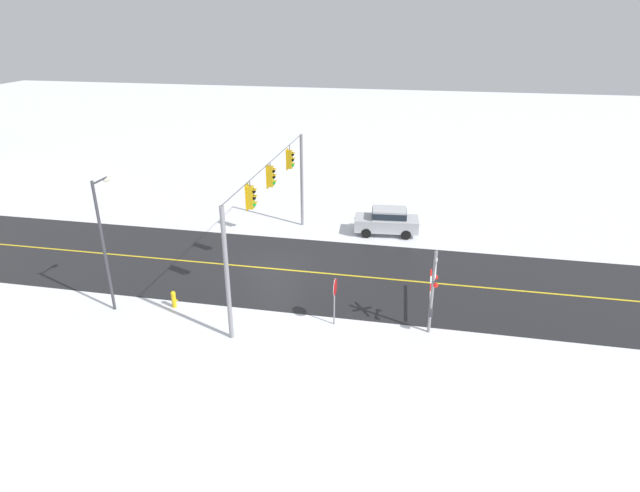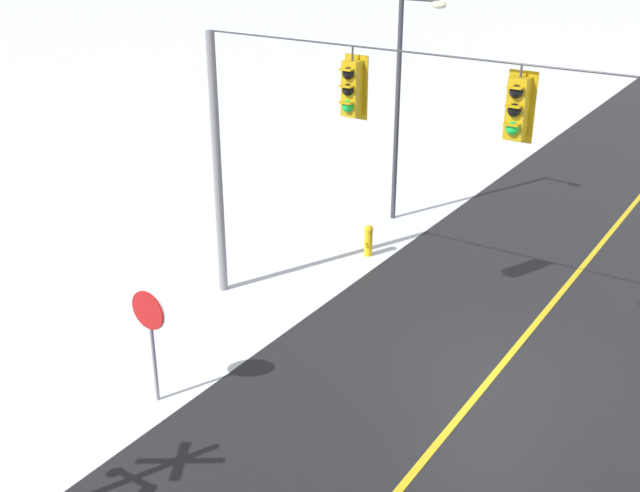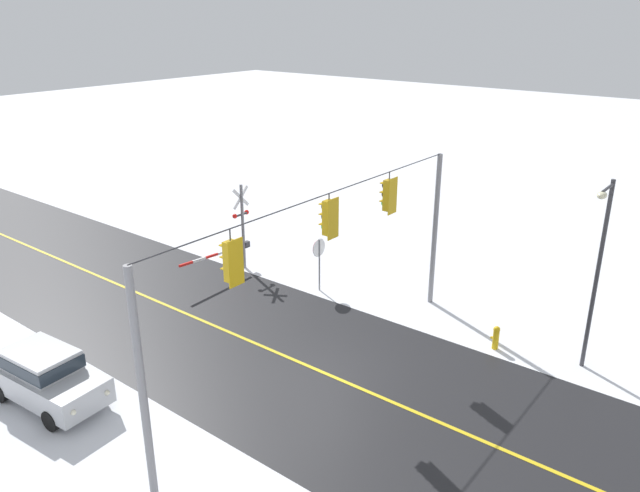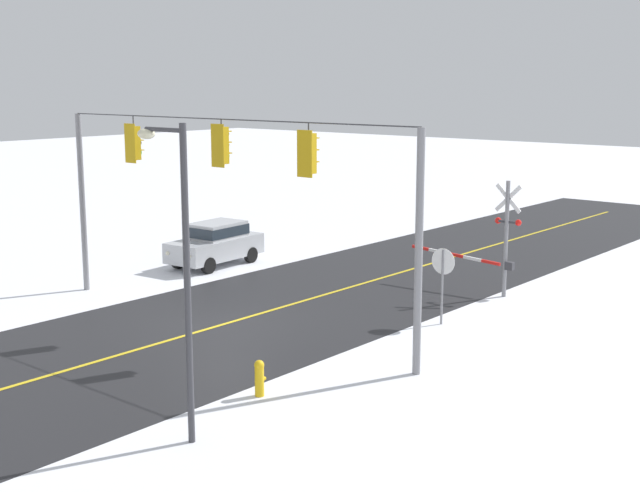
# 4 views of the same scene
# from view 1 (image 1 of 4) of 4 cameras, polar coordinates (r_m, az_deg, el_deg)

# --- Properties ---
(ground_plane) EXTENTS (160.00, 160.00, 0.00)m
(ground_plane) POSITION_cam_1_polar(r_m,az_deg,el_deg) (29.90, -4.95, -2.50)
(ground_plane) COLOR white
(road_asphalt) EXTENTS (9.00, 80.00, 0.01)m
(road_asphalt) POSITION_cam_1_polar(r_m,az_deg,el_deg) (31.98, -15.34, -1.48)
(road_asphalt) COLOR black
(road_asphalt) RESTS_ON ground
(lane_centre_line) EXTENTS (0.14, 72.00, 0.01)m
(lane_centre_line) POSITION_cam_1_polar(r_m,az_deg,el_deg) (31.98, -15.35, -1.47)
(lane_centre_line) COLOR gold
(lane_centre_line) RESTS_ON ground
(signal_span) EXTENTS (14.20, 0.47, 6.22)m
(signal_span) POSITION_cam_1_polar(r_m,az_deg,el_deg) (28.34, -5.18, 5.37)
(signal_span) COLOR gray
(signal_span) RESTS_ON ground
(stop_sign) EXTENTS (0.80, 0.09, 2.35)m
(stop_sign) POSITION_cam_1_polar(r_m,az_deg,el_deg) (23.86, 1.63, -4.98)
(stop_sign) COLOR gray
(stop_sign) RESTS_ON ground
(railroad_crossing) EXTENTS (4.28, 0.31, 4.00)m
(railroad_crossing) POSITION_cam_1_polar(r_m,az_deg,el_deg) (23.96, 12.11, -4.68)
(railroad_crossing) COLOR gray
(railroad_crossing) RESTS_ON ground
(parked_car_silver) EXTENTS (2.08, 4.30, 1.74)m
(parked_car_silver) POSITION_cam_1_polar(r_m,az_deg,el_deg) (34.48, 7.31, 2.79)
(parked_car_silver) COLOR #B7BABF
(parked_car_silver) RESTS_ON ground
(streetlamp_near) EXTENTS (1.39, 0.28, 6.50)m
(streetlamp_near) POSITION_cam_1_polar(r_m,az_deg,el_deg) (26.31, -22.37, 1.27)
(streetlamp_near) COLOR #38383D
(streetlamp_near) RESTS_ON ground
(fire_hydrant) EXTENTS (0.24, 0.31, 0.88)m
(fire_hydrant) POSITION_cam_1_polar(r_m,az_deg,el_deg) (26.80, -15.59, -5.52)
(fire_hydrant) COLOR gold
(fire_hydrant) RESTS_ON ground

